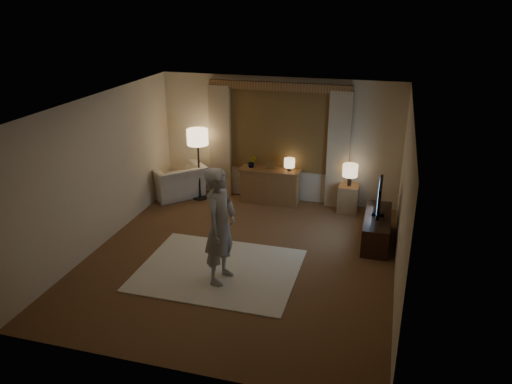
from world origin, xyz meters
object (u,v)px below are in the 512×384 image
(sideboard, at_px, (270,187))
(side_table, at_px, (348,198))
(person, at_px, (220,226))
(armchair, at_px, (177,180))
(tv_stand, at_px, (377,228))

(sideboard, distance_m, side_table, 1.64)
(sideboard, xyz_separation_m, person, (0.04, -3.22, 0.58))
(armchair, xyz_separation_m, side_table, (3.67, 0.16, -0.08))
(sideboard, xyz_separation_m, tv_stand, (2.26, -1.25, -0.10))
(armchair, xyz_separation_m, tv_stand, (4.30, -1.04, -0.11))
(sideboard, bearing_deg, armchair, -174.21)
(tv_stand, bearing_deg, sideboard, 151.09)
(side_table, relative_size, tv_stand, 0.40)
(armchair, distance_m, person, 3.70)
(sideboard, height_order, armchair, armchair)
(sideboard, relative_size, tv_stand, 0.86)
(tv_stand, distance_m, person, 3.05)
(side_table, xyz_separation_m, tv_stand, (0.63, -1.20, -0.03))
(armchair, height_order, tv_stand, armchair)
(sideboard, bearing_deg, tv_stand, -28.91)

